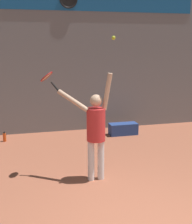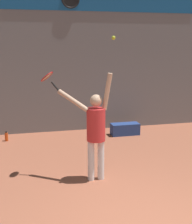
{
  "view_description": "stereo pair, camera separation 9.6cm",
  "coord_description": "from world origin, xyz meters",
  "px_view_note": "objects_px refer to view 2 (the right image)",
  "views": [
    {
      "loc": [
        -1.8,
        -3.44,
        2.65
      ],
      "look_at": [
        -0.36,
        2.14,
        1.37
      ],
      "focal_mm": 50.0,
      "sensor_mm": 36.0,
      "label": 1
    },
    {
      "loc": [
        -1.71,
        -3.46,
        2.65
      ],
      "look_at": [
        -0.36,
        2.14,
        1.37
      ],
      "focal_mm": 50.0,
      "sensor_mm": 36.0,
      "label": 2
    }
  ],
  "objects_px": {
    "water_bottle": "(6,137)",
    "tennis_racket": "(48,78)",
    "tennis_player": "(95,127)",
    "tennis_ball": "(113,38)",
    "equipment_bag": "(125,129)"
  },
  "relations": [
    {
      "from": "tennis_racket",
      "to": "tennis_ball",
      "type": "relative_size",
      "value": 5.7
    },
    {
      "from": "tennis_player",
      "to": "tennis_racket",
      "type": "height_order",
      "value": "tennis_racket"
    },
    {
      "from": "water_bottle",
      "to": "tennis_racket",
      "type": "bearing_deg",
      "value": -68.62
    },
    {
      "from": "tennis_player",
      "to": "tennis_ball",
      "type": "relative_size",
      "value": 29.89
    },
    {
      "from": "tennis_player",
      "to": "water_bottle",
      "type": "relative_size",
      "value": 7.68
    },
    {
      "from": "tennis_player",
      "to": "water_bottle",
      "type": "height_order",
      "value": "tennis_player"
    },
    {
      "from": "tennis_player",
      "to": "tennis_ball",
      "type": "height_order",
      "value": "tennis_ball"
    },
    {
      "from": "tennis_ball",
      "to": "water_bottle",
      "type": "height_order",
      "value": "tennis_ball"
    },
    {
      "from": "tennis_racket",
      "to": "equipment_bag",
      "type": "bearing_deg",
      "value": 43.99
    },
    {
      "from": "water_bottle",
      "to": "equipment_bag",
      "type": "distance_m",
      "value": 3.38
    },
    {
      "from": "equipment_bag",
      "to": "tennis_ball",
      "type": "bearing_deg",
      "value": -113.27
    },
    {
      "from": "tennis_player",
      "to": "equipment_bag",
      "type": "xyz_separation_m",
      "value": [
        1.56,
        2.79,
        -0.9
      ]
    },
    {
      "from": "tennis_racket",
      "to": "tennis_ball",
      "type": "bearing_deg",
      "value": -29.42
    },
    {
      "from": "tennis_ball",
      "to": "water_bottle",
      "type": "distance_m",
      "value": 4.6
    },
    {
      "from": "tennis_player",
      "to": "tennis_ball",
      "type": "bearing_deg",
      "value": -28.25
    }
  ]
}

